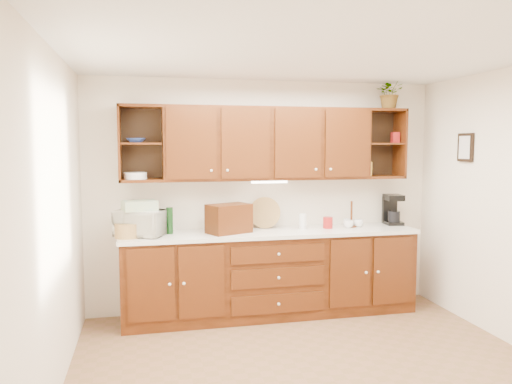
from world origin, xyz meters
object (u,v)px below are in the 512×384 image
microwave (140,223)px  bread_box (229,219)px  potted_plant (390,93)px  coffee_maker (392,210)px

microwave → bread_box: bearing=21.4°
microwave → potted_plant: potted_plant is taller
microwave → bread_box: (0.92, -0.02, 0.02)m
microwave → bread_box: size_ratio=1.09×
microwave → bread_box: 0.93m
bread_box → potted_plant: 2.35m
microwave → coffee_maker: size_ratio=1.36×
microwave → coffee_maker: coffee_maker is taller
potted_plant → bread_box: bearing=-176.1°
bread_box → coffee_maker: size_ratio=1.25×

